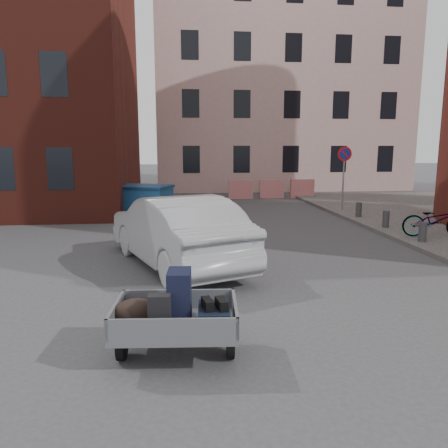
{
  "coord_description": "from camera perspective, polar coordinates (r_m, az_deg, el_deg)",
  "views": [
    {
      "loc": [
        -0.95,
        -8.05,
        2.81
      ],
      "look_at": [
        0.09,
        1.37,
        1.1
      ],
      "focal_mm": 35.0,
      "sensor_mm": 36.0,
      "label": 1
    }
  ],
  "objects": [
    {
      "name": "ground",
      "position": [
        8.58,
        0.38,
        -8.89
      ],
      "size": [
        120.0,
        120.0,
        0.0
      ],
      "primitive_type": "plane",
      "color": "#38383A",
      "rests_on": "ground"
    },
    {
      "name": "bollards",
      "position": [
        13.61,
        24.52,
        -0.93
      ],
      "size": [
        0.22,
        9.02,
        0.55
      ],
      "color": "#3A3A3D",
      "rests_on": "sidewalk"
    },
    {
      "name": "barriers",
      "position": [
        23.73,
        6.26,
        4.56
      ],
      "size": [
        4.7,
        0.18,
        1.0
      ],
      "color": "red",
      "rests_on": "ground"
    },
    {
      "name": "bicycle",
      "position": [
        14.41,
        25.92,
        0.45
      ],
      "size": [
        2.01,
        1.08,
        1.0
      ],
      "primitive_type": "imported",
      "rotation": [
        0.0,
        0.0,
        1.34
      ],
      "color": "black",
      "rests_on": "sidewalk"
    },
    {
      "name": "no_parking_sign",
      "position": [
        18.88,
        15.42,
        7.44
      ],
      "size": [
        0.6,
        0.09,
        2.65
      ],
      "color": "gray",
      "rests_on": "sidewalk"
    },
    {
      "name": "building_pink",
      "position": [
        31.13,
        6.97,
        17.87
      ],
      "size": [
        16.0,
        8.0,
        14.0
      ],
      "primitive_type": "cube",
      "color": "#C39E96",
      "rests_on": "ground"
    },
    {
      "name": "silver_car",
      "position": [
        10.32,
        -6.24,
        -0.85
      ],
      "size": [
        3.53,
        5.37,
        1.67
      ],
      "primitive_type": "imported",
      "rotation": [
        0.0,
        0.0,
        3.52
      ],
      "color": "#9D9FA4",
      "rests_on": "ground"
    },
    {
      "name": "trailer",
      "position": [
        5.89,
        -6.43,
        -11.76
      ],
      "size": [
        1.68,
        1.86,
        1.2
      ],
      "rotation": [
        0.0,
        0.0,
        -0.08
      ],
      "color": "black",
      "rests_on": "ground"
    },
    {
      "name": "dumpster",
      "position": [
        18.05,
        -11.66,
        3.05
      ],
      "size": [
        3.31,
        2.49,
        1.24
      ],
      "rotation": [
        0.0,
        0.0,
        -0.37
      ],
      "color": "#1D528D",
      "rests_on": "ground"
    }
  ]
}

